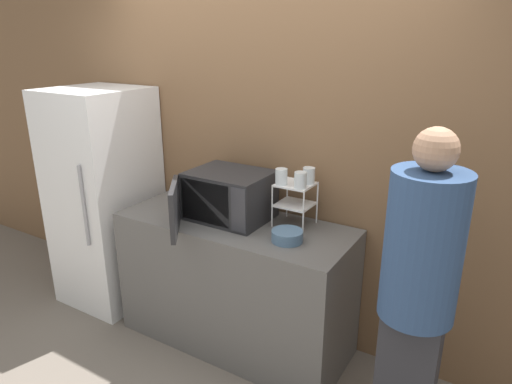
{
  "coord_description": "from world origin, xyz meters",
  "views": [
    {
      "loc": [
        1.58,
        -1.99,
        2.09
      ],
      "look_at": [
        0.15,
        0.35,
        1.14
      ],
      "focal_mm": 32.0,
      "sensor_mm": 36.0,
      "label": 1
    }
  ],
  "objects": [
    {
      "name": "refrigerator",
      "position": [
        -1.23,
        0.3,
        0.86
      ],
      "size": [
        0.67,
        0.71,
        1.72
      ],
      "color": "white",
      "rests_on": "ground_plane"
    },
    {
      "name": "counter",
      "position": [
        0.0,
        0.32,
        0.46
      ],
      "size": [
        1.6,
        0.64,
        0.92
      ],
      "color": "#595654",
      "rests_on": "ground_plane"
    },
    {
      "name": "dish_rack",
      "position": [
        0.36,
        0.48,
        1.12
      ],
      "size": [
        0.23,
        0.22,
        0.28
      ],
      "color": "white",
      "rests_on": "counter"
    },
    {
      "name": "bowl",
      "position": [
        0.44,
        0.24,
        0.95
      ],
      "size": [
        0.19,
        0.19,
        0.07
      ],
      "color": "slate",
      "rests_on": "counter"
    },
    {
      "name": "glass_front_right",
      "position": [
        0.43,
        0.42,
        1.25
      ],
      "size": [
        0.08,
        0.08,
        0.1
      ],
      "color": "silver",
      "rests_on": "dish_rack"
    },
    {
      "name": "glass_front_left",
      "position": [
        0.29,
        0.42,
        1.25
      ],
      "size": [
        0.08,
        0.08,
        0.1
      ],
      "color": "silver",
      "rests_on": "dish_rack"
    },
    {
      "name": "glass_back_right",
      "position": [
        0.43,
        0.54,
        1.25
      ],
      "size": [
        0.08,
        0.08,
        0.1
      ],
      "color": "silver",
      "rests_on": "dish_rack"
    },
    {
      "name": "wall_back",
      "position": [
        0.0,
        0.68,
        1.3
      ],
      "size": [
        8.0,
        0.06,
        2.6
      ],
      "color": "brown",
      "rests_on": "ground_plane"
    },
    {
      "name": "microwave",
      "position": [
        -0.07,
        0.35,
        1.08
      ],
      "size": [
        0.55,
        0.76,
        0.32
      ],
      "color": "#262628",
      "rests_on": "counter"
    },
    {
      "name": "ground_plane",
      "position": [
        0.0,
        0.0,
        0.0
      ],
      "size": [
        12.0,
        12.0,
        0.0
      ],
      "primitive_type": "plane",
      "color": "#6B6056"
    },
    {
      "name": "person",
      "position": [
        1.25,
        0.04,
        0.97
      ],
      "size": [
        0.36,
        0.36,
        1.73
      ],
      "color": "#2D2D33",
      "rests_on": "ground_plane"
    }
  ]
}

